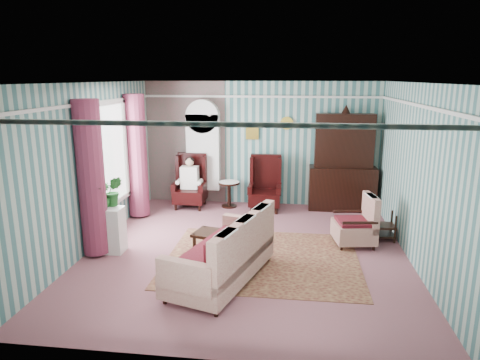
# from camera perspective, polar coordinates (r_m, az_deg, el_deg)

# --- Properties ---
(floor) EXTENTS (6.00, 6.00, 0.00)m
(floor) POSITION_cam_1_polar(r_m,az_deg,el_deg) (7.63, 0.89, -9.48)
(floor) COLOR #90545B
(floor) RESTS_ON ground
(room_shell) EXTENTS (5.53, 6.02, 2.91)m
(room_shell) POSITION_cam_1_polar(r_m,az_deg,el_deg) (7.35, -3.72, 5.87)
(room_shell) COLOR #3B6B6B
(room_shell) RESTS_ON ground
(bookcase) EXTENTS (0.80, 0.28, 2.24)m
(bookcase) POSITION_cam_1_polar(r_m,az_deg,el_deg) (10.22, -4.90, 2.99)
(bookcase) COLOR silver
(bookcase) RESTS_ON floor
(dresser_hutch) EXTENTS (1.50, 0.56, 2.36)m
(dresser_hutch) POSITION_cam_1_polar(r_m,az_deg,el_deg) (9.93, 13.63, 2.70)
(dresser_hutch) COLOR black
(dresser_hutch) RESTS_ON floor
(wingback_left) EXTENTS (0.76, 0.80, 1.25)m
(wingback_left) POSITION_cam_1_polar(r_m,az_deg,el_deg) (10.00, -6.70, -0.19)
(wingback_left) COLOR black
(wingback_left) RESTS_ON floor
(wingback_right) EXTENTS (0.76, 0.80, 1.25)m
(wingback_right) POSITION_cam_1_polar(r_m,az_deg,el_deg) (9.74, 3.35, -0.49)
(wingback_right) COLOR black
(wingback_right) RESTS_ON floor
(seated_woman) EXTENTS (0.44, 0.40, 1.18)m
(seated_woman) POSITION_cam_1_polar(r_m,az_deg,el_deg) (10.01, -6.70, -0.38)
(seated_woman) COLOR white
(seated_woman) RESTS_ON floor
(round_side_table) EXTENTS (0.50, 0.50, 0.60)m
(round_side_table) POSITION_cam_1_polar(r_m,az_deg,el_deg) (10.06, -1.46, -1.93)
(round_side_table) COLOR black
(round_side_table) RESTS_ON floor
(nest_table) EXTENTS (0.45, 0.38, 0.54)m
(nest_table) POSITION_cam_1_polar(r_m,az_deg,el_deg) (8.51, 18.45, -5.78)
(nest_table) COLOR black
(nest_table) RESTS_ON floor
(plant_stand) EXTENTS (0.55, 0.35, 0.80)m
(plant_stand) POSITION_cam_1_polar(r_m,az_deg,el_deg) (7.83, -17.21, -6.37)
(plant_stand) COLOR white
(plant_stand) RESTS_ON floor
(rug) EXTENTS (3.20, 2.60, 0.01)m
(rug) POSITION_cam_1_polar(r_m,az_deg,el_deg) (7.33, 3.00, -10.45)
(rug) COLOR #4A181C
(rug) RESTS_ON floor
(sofa) EXTENTS (1.48, 2.27, 1.00)m
(sofa) POSITION_cam_1_polar(r_m,az_deg,el_deg) (6.44, -2.55, -9.18)
(sofa) COLOR beige
(sofa) RESTS_ON floor
(floral_armchair) EXTENTS (0.91, 0.88, 1.07)m
(floral_armchair) POSITION_cam_1_polar(r_m,az_deg,el_deg) (8.02, 15.03, -4.74)
(floral_armchair) COLOR beige
(floral_armchair) RESTS_ON floor
(coffee_table) EXTENTS (1.03, 0.70, 0.44)m
(coffee_table) POSITION_cam_1_polar(r_m,az_deg,el_deg) (7.29, -2.43, -8.77)
(coffee_table) COLOR black
(coffee_table) RESTS_ON floor
(potted_plant_a) EXTENTS (0.41, 0.36, 0.43)m
(potted_plant_a) POSITION_cam_1_polar(r_m,az_deg,el_deg) (7.56, -18.58, -2.28)
(potted_plant_a) COLOR #1F4A17
(potted_plant_a) RESTS_ON plant_stand
(potted_plant_b) EXTENTS (0.35, 0.31, 0.53)m
(potted_plant_b) POSITION_cam_1_polar(r_m,az_deg,el_deg) (7.72, -16.48, -1.44)
(potted_plant_b) COLOR #194D18
(potted_plant_b) RESTS_ON plant_stand
(potted_plant_c) EXTENTS (0.25, 0.25, 0.41)m
(potted_plant_c) POSITION_cam_1_polar(r_m,az_deg,el_deg) (7.72, -17.67, -1.95)
(potted_plant_c) COLOR #19511A
(potted_plant_c) RESTS_ON plant_stand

